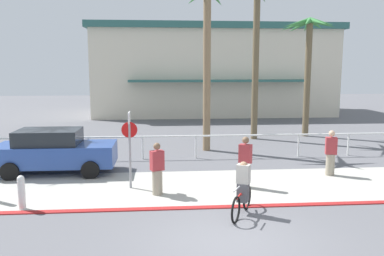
# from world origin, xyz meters

# --- Properties ---
(ground_plane) EXTENTS (80.00, 80.00, 0.00)m
(ground_plane) POSITION_xyz_m (0.00, 10.00, 0.00)
(ground_plane) COLOR #5B5B60
(sidewalk_strip) EXTENTS (44.00, 4.00, 0.02)m
(sidewalk_strip) POSITION_xyz_m (0.00, 4.20, 0.01)
(sidewalk_strip) COLOR #ADAAA0
(sidewalk_strip) RESTS_ON ground
(curb_paint) EXTENTS (44.00, 0.24, 0.03)m
(curb_paint) POSITION_xyz_m (0.00, 2.20, 0.01)
(curb_paint) COLOR maroon
(curb_paint) RESTS_ON ground
(building_backdrop) EXTENTS (20.40, 10.42, 7.50)m
(building_backdrop) POSITION_xyz_m (2.99, 26.50, 3.77)
(building_backdrop) COLOR beige
(building_backdrop) RESTS_ON ground
(rail_fence) EXTENTS (23.48, 0.08, 1.04)m
(rail_fence) POSITION_xyz_m (0.00, 8.50, 0.84)
(rail_fence) COLOR white
(rail_fence) RESTS_ON ground
(stop_sign_bike_lane) EXTENTS (0.52, 0.56, 2.56)m
(stop_sign_bike_lane) POSITION_xyz_m (-2.56, 4.24, 1.68)
(stop_sign_bike_lane) COLOR gray
(stop_sign_bike_lane) RESTS_ON ground
(bollard_2) EXTENTS (0.20, 0.20, 1.00)m
(bollard_2) POSITION_xyz_m (-5.48, 2.47, 0.52)
(bollard_2) COLOR white
(bollard_2) RESTS_ON ground
(palm_tree_2) EXTENTS (3.59, 3.02, 7.78)m
(palm_tree_2) POSITION_xyz_m (0.70, 10.23, 5.63)
(palm_tree_2) COLOR #846B4C
(palm_tree_2) RESTS_ON ground
(palm_tree_3) EXTENTS (2.91, 3.17, 8.42)m
(palm_tree_3) POSITION_xyz_m (3.73, 13.08, 6.01)
(palm_tree_3) COLOR brown
(palm_tree_3) RESTS_ON ground
(palm_tree_4) EXTENTS (3.35, 3.44, 6.81)m
(palm_tree_4) POSITION_xyz_m (6.91, 13.73, 5.30)
(palm_tree_4) COLOR brown
(palm_tree_4) RESTS_ON ground
(car_blue_1) EXTENTS (4.40, 2.02, 1.69)m
(car_blue_1) POSITION_xyz_m (-5.56, 6.41, 0.87)
(car_blue_1) COLOR #284793
(car_blue_1) RESTS_ON ground
(cyclist_red_0) EXTENTS (0.90, 1.64, 1.50)m
(cyclist_red_0) POSITION_xyz_m (0.66, 1.64, 0.69)
(cyclist_red_0) COLOR black
(cyclist_red_0) RESTS_ON ground
(pedestrian_0) EXTENTS (0.48, 0.44, 1.74)m
(pedestrian_0) POSITION_xyz_m (1.24, 4.01, 0.81)
(pedestrian_0) COLOR gray
(pedestrian_0) RESTS_ON ground
(pedestrian_1) EXTENTS (0.47, 0.42, 1.68)m
(pedestrian_1) POSITION_xyz_m (-1.67, 3.48, 0.78)
(pedestrian_1) COLOR gray
(pedestrian_1) RESTS_ON ground
(pedestrian_2) EXTENTS (0.45, 0.39, 1.71)m
(pedestrian_2) POSITION_xyz_m (4.73, 5.24, 0.79)
(pedestrian_2) COLOR gray
(pedestrian_2) RESTS_ON ground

